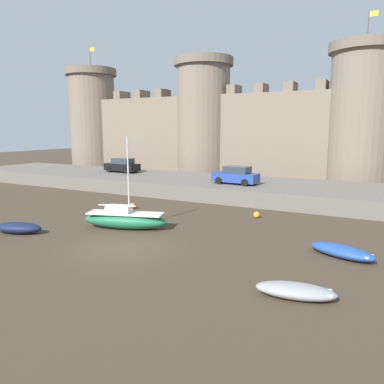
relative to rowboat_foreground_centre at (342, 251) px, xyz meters
name	(u,v)px	position (x,y,z in m)	size (l,w,h in m)	color
ground_plane	(123,248)	(-10.48, -3.94, -0.33)	(160.00, 160.00, 0.00)	#423528
quay_road	(241,189)	(-10.48, 14.10, 0.34)	(67.88, 10.00, 1.33)	#666059
castle	(274,125)	(-10.48, 24.86, 6.42)	(63.33, 7.45, 18.04)	#7A6B5B
rowboat_foreground_centre	(342,251)	(0.00, 0.00, 0.00)	(3.52, 2.26, 0.62)	#234793
rowboat_near_channel_right	(296,291)	(-1.01, -5.64, -0.03)	(3.13, 1.63, 0.57)	gray
rowboat_foreground_right	(18,228)	(-17.95, -4.58, 0.04)	(3.23, 2.07, 0.70)	#141E3D
sailboat_near_channel_left	(125,219)	(-12.86, -0.66, 0.28)	(5.68, 3.02, 5.85)	#1E6B47
mooring_buoy_off_centre	(133,206)	(-16.03, 4.39, -0.09)	(0.48, 0.48, 0.48)	orange
mooring_buoy_mid_mud	(257,215)	(-6.34, 6.05, -0.10)	(0.45, 0.45, 0.45)	orange
car_quay_west	(236,175)	(-10.44, 12.48, 1.78)	(4.19, 2.05, 1.62)	#263F99
car_quay_east	(122,166)	(-25.38, 15.08, 1.78)	(4.19, 2.05, 1.62)	black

